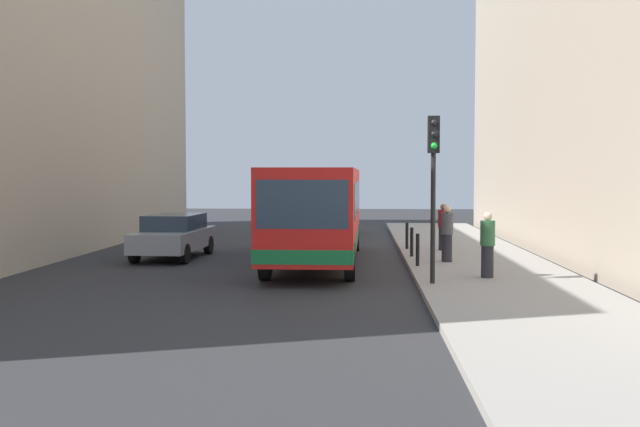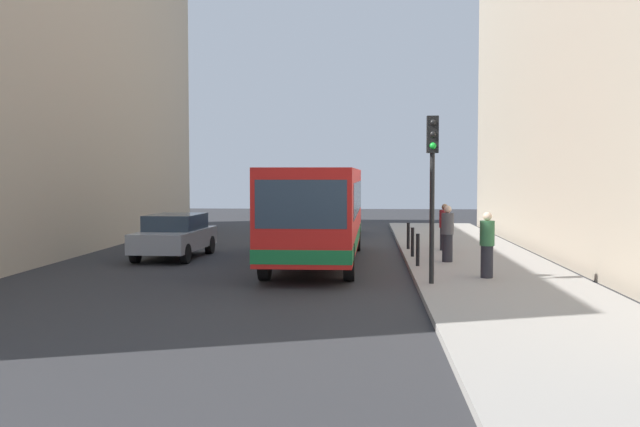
% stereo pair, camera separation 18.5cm
% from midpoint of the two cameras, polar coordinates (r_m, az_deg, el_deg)
% --- Properties ---
extents(ground_plane, '(80.00, 80.00, 0.00)m').
position_cam_midpoint_polar(ground_plane, '(21.48, -1.40, -4.56)').
color(ground_plane, '#2D2D30').
extents(sidewalk, '(4.40, 40.00, 0.15)m').
position_cam_midpoint_polar(sidewalk, '(21.68, 13.01, -4.36)').
color(sidewalk, '#9E9991').
rests_on(sidewalk, ground).
extents(bus, '(2.64, 11.05, 3.00)m').
position_cam_midpoint_polar(bus, '(23.69, 0.09, 0.34)').
color(bus, red).
rests_on(bus, ground).
extents(car_beside_bus, '(2.03, 4.48, 1.48)m').
position_cam_midpoint_polar(car_beside_bus, '(25.58, -10.86, -1.63)').
color(car_beside_bus, '#A5A8AD').
rests_on(car_beside_bus, ground).
extents(car_behind_bus, '(2.05, 4.49, 1.48)m').
position_cam_midpoint_polar(car_behind_bus, '(35.17, 1.33, -0.33)').
color(car_behind_bus, navy).
rests_on(car_behind_bus, ground).
extents(traffic_light, '(0.28, 0.33, 4.10)m').
position_cam_midpoint_polar(traffic_light, '(18.35, 8.90, 3.53)').
color(traffic_light, black).
rests_on(traffic_light, sidewalk).
extents(bollard_near, '(0.11, 0.11, 0.95)m').
position_cam_midpoint_polar(bollard_near, '(21.95, 7.75, -2.78)').
color(bollard_near, black).
rests_on(bollard_near, sidewalk).
extents(bollard_mid, '(0.11, 0.11, 0.95)m').
position_cam_midpoint_polar(bollard_mid, '(24.44, 7.32, -2.19)').
color(bollard_mid, black).
rests_on(bollard_mid, sidewalk).
extents(bollard_far, '(0.11, 0.11, 0.95)m').
position_cam_midpoint_polar(bollard_far, '(26.93, 6.98, -1.71)').
color(bollard_far, black).
rests_on(bollard_far, sidewalk).
extents(pedestrian_near_signal, '(0.38, 0.38, 1.71)m').
position_cam_midpoint_polar(pedestrian_near_signal, '(19.74, 12.95, -2.36)').
color(pedestrian_near_signal, '#26262D').
rests_on(pedestrian_near_signal, sidewalk).
extents(pedestrian_mid_sidewalk, '(0.38, 0.38, 1.73)m').
position_cam_midpoint_polar(pedestrian_mid_sidewalk, '(23.10, 9.98, -1.53)').
color(pedestrian_mid_sidewalk, '#26262D').
rests_on(pedestrian_mid_sidewalk, sidewalk).
extents(pedestrian_far_sidewalk, '(0.38, 0.38, 1.64)m').
position_cam_midpoint_polar(pedestrian_far_sidewalk, '(26.63, 9.73, -1.04)').
color(pedestrian_far_sidewalk, '#26262D').
rests_on(pedestrian_far_sidewalk, sidewalk).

